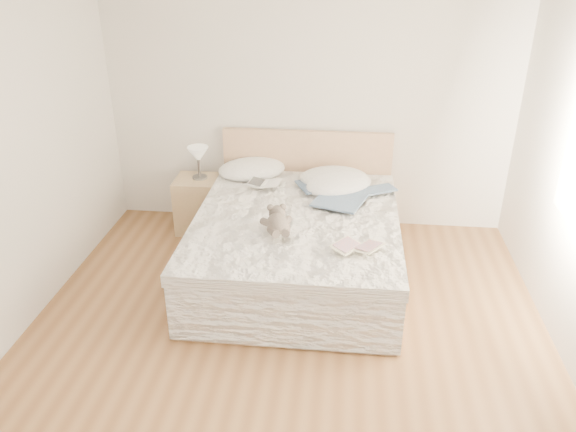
# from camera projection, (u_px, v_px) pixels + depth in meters

# --- Properties ---
(floor) EXTENTS (4.00, 4.50, 0.00)m
(floor) POSITION_uv_depth(u_px,v_px,m) (281.00, 358.00, 4.03)
(floor) COLOR brown
(floor) RESTS_ON ground
(wall_back) EXTENTS (4.00, 0.02, 2.70)m
(wall_back) POSITION_uv_depth(u_px,v_px,m) (308.00, 94.00, 5.43)
(wall_back) COLOR silver
(wall_back) RESTS_ON ground
(bed) EXTENTS (1.72, 2.14, 1.00)m
(bed) POSITION_uv_depth(u_px,v_px,m) (297.00, 241.00, 4.96)
(bed) COLOR tan
(bed) RESTS_ON floor
(nightstand) EXTENTS (0.46, 0.41, 0.56)m
(nightstand) POSITION_uv_depth(u_px,v_px,m) (200.00, 204.00, 5.70)
(nightstand) COLOR tan
(nightstand) RESTS_ON floor
(table_lamp) EXTENTS (0.27, 0.27, 0.32)m
(table_lamp) POSITION_uv_depth(u_px,v_px,m) (198.00, 156.00, 5.49)
(table_lamp) COLOR #4D4842
(table_lamp) RESTS_ON nightstand
(pillow_left) EXTENTS (0.80, 0.69, 0.20)m
(pillow_left) POSITION_uv_depth(u_px,v_px,m) (252.00, 169.00, 5.59)
(pillow_left) COLOR white
(pillow_left) RESTS_ON bed
(pillow_middle) EXTENTS (0.71, 0.53, 0.20)m
(pillow_middle) POSITION_uv_depth(u_px,v_px,m) (334.00, 179.00, 5.37)
(pillow_middle) COLOR white
(pillow_middle) RESTS_ON bed
(pillow_right) EXTENTS (0.81, 0.76, 0.20)m
(pillow_right) POSITION_uv_depth(u_px,v_px,m) (339.00, 184.00, 5.25)
(pillow_right) COLOR white
(pillow_right) RESTS_ON bed
(blouse) EXTENTS (0.82, 0.85, 0.03)m
(blouse) POSITION_uv_depth(u_px,v_px,m) (343.00, 196.00, 5.03)
(blouse) COLOR #3F5573
(blouse) RESTS_ON bed
(photo_book) EXTENTS (0.34, 0.26, 0.02)m
(photo_book) POSITION_uv_depth(u_px,v_px,m) (265.00, 183.00, 5.29)
(photo_book) COLOR white
(photo_book) RESTS_ON bed
(childrens_book) EXTENTS (0.41, 0.38, 0.02)m
(childrens_book) POSITION_uv_depth(u_px,v_px,m) (358.00, 247.00, 4.20)
(childrens_book) COLOR #EDE5C1
(childrens_book) RESTS_ON bed
(teddy_bear) EXTENTS (0.30, 0.37, 0.17)m
(teddy_bear) POSITION_uv_depth(u_px,v_px,m) (278.00, 230.00, 4.40)
(teddy_bear) COLOR #5D5149
(teddy_bear) RESTS_ON bed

